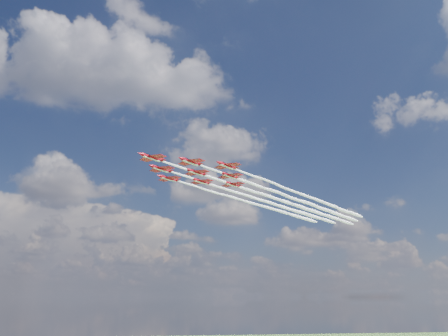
% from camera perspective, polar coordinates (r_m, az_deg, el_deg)
% --- Properties ---
extents(jet_lead, '(93.86, 89.67, 2.78)m').
position_cam_1_polar(jet_lead, '(190.22, 3.91, -3.08)').
color(jet_lead, '#AE0918').
extents(jet_row2_port, '(93.86, 89.67, 2.78)m').
position_cam_1_polar(jet_row2_port, '(195.87, 7.45, -3.37)').
color(jet_row2_port, '#AE0918').
extents(jet_row2_starb, '(93.86, 89.67, 2.78)m').
position_cam_1_polar(jet_row2_starb, '(203.09, 3.99, -3.94)').
color(jet_row2_starb, '#AE0918').
extents(jet_row3_port, '(93.86, 89.67, 2.78)m').
position_cam_1_polar(jet_row3_port, '(202.22, 10.78, -3.63)').
color(jet_row3_port, '#AE0918').
extents(jet_row3_centre, '(93.86, 89.67, 2.78)m').
position_cam_1_polar(jet_row3_centre, '(208.75, 7.31, -4.19)').
color(jet_row3_centre, '#AE0918').
extents(jet_row3_starb, '(93.86, 89.67, 2.78)m').
position_cam_1_polar(jet_row3_starb, '(216.01, 4.07, -4.70)').
color(jet_row3_starb, '#AE0918').
extents(jet_row4_port, '(93.86, 89.67, 2.78)m').
position_cam_1_polar(jet_row4_port, '(215.07, 10.45, -4.41)').
color(jet_row4_port, '#AE0918').
extents(jet_row4_starb, '(93.86, 89.67, 2.78)m').
position_cam_1_polar(jet_row4_starb, '(221.67, 7.19, -4.91)').
color(jet_row4_starb, '#AE0918').
extents(jet_tail, '(93.86, 89.67, 2.78)m').
position_cam_1_polar(jet_tail, '(227.96, 10.16, -5.11)').
color(jet_tail, '#AE0918').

